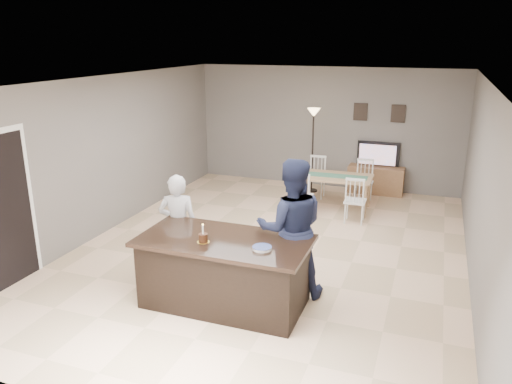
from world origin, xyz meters
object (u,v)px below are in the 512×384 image
(birthday_cake, at_px, (203,238))
(woman, at_px, (178,226))
(television, at_px, (378,154))
(tv_console, at_px, (376,180))
(man, at_px, (291,228))
(plate_stack, at_px, (262,248))
(kitchen_island, at_px, (225,271))
(floor_lamp, at_px, (313,128))
(dining_table, at_px, (334,182))

(birthday_cake, bearing_deg, woman, 135.80)
(television, bearing_deg, tv_console, 90.00)
(tv_console, xyz_separation_m, birthday_cake, (-1.40, -5.75, 0.66))
(man, distance_m, plate_stack, 0.71)
(man, bearing_deg, tv_console, -115.77)
(plate_stack, bearing_deg, kitchen_island, 165.36)
(tv_console, bearing_deg, floor_lamp, -165.72)
(man, height_order, plate_stack, man)
(television, height_order, man, man)
(dining_table, bearing_deg, birthday_cake, -101.47)
(birthday_cake, xyz_separation_m, dining_table, (0.75, 4.38, -0.39))
(woman, height_order, birthday_cake, woman)
(man, distance_m, birthday_cake, 1.16)
(television, bearing_deg, man, 84.47)
(television, xyz_separation_m, birthday_cake, (-1.40, -5.82, 0.09))
(television, relative_size, dining_table, 0.54)
(man, bearing_deg, woman, -20.16)
(birthday_cake, xyz_separation_m, floor_lamp, (0.04, 5.40, 0.48))
(floor_lamp, bearing_deg, television, 17.01)
(television, xyz_separation_m, floor_lamp, (-1.36, -0.42, 0.57))
(man, bearing_deg, dining_table, -107.71)
(man, xyz_separation_m, birthday_cake, (-0.91, -0.73, 0.02))
(tv_console, bearing_deg, plate_stack, -96.46)
(kitchen_island, height_order, television, television)
(tv_console, height_order, birthday_cake, birthday_cake)
(plate_stack, bearing_deg, man, 77.47)
(tv_console, distance_m, television, 0.57)
(kitchen_island, height_order, tv_console, kitchen_island)
(man, xyz_separation_m, dining_table, (-0.16, 3.65, -0.37))
(television, relative_size, plate_stack, 3.94)
(woman, height_order, floor_lamp, floor_lamp)
(kitchen_island, xyz_separation_m, birthday_cake, (-0.20, -0.18, 0.50))
(birthday_cake, height_order, floor_lamp, floor_lamp)
(television, height_order, woman, woman)
(tv_console, relative_size, man, 0.64)
(birthday_cake, height_order, dining_table, birthday_cake)
(tv_console, height_order, dining_table, dining_table)
(kitchen_island, height_order, floor_lamp, floor_lamp)
(birthday_cake, distance_m, plate_stack, 0.75)
(kitchen_island, bearing_deg, birthday_cake, -137.66)
(tv_console, xyz_separation_m, woman, (-2.15, -5.02, 0.45))
(man, bearing_deg, kitchen_island, 17.73)
(television, distance_m, birthday_cake, 5.99)
(television, distance_m, woman, 5.53)
(kitchen_island, relative_size, man, 1.15)
(kitchen_island, relative_size, tv_console, 1.79)
(plate_stack, xyz_separation_m, dining_table, (-0.00, 4.34, -0.35))
(kitchen_island, relative_size, dining_table, 1.28)
(kitchen_island, xyz_separation_m, man, (0.71, 0.55, 0.48))
(tv_console, relative_size, television, 1.31)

